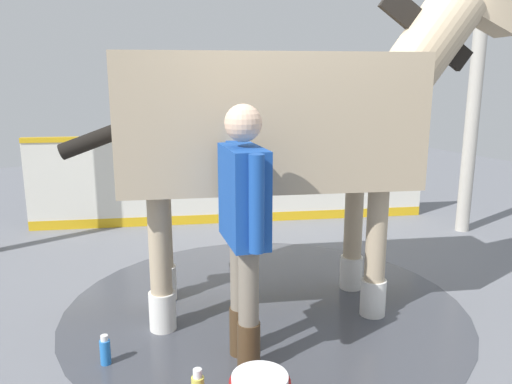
% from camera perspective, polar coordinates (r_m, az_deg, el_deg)
% --- Properties ---
extents(ground_plane, '(16.00, 16.00, 0.02)m').
position_cam_1_polar(ground_plane, '(4.57, 3.23, -11.31)').
color(ground_plane, slate).
extents(wet_patch, '(3.27, 3.27, 0.00)m').
position_cam_1_polar(wet_patch, '(4.30, 1.05, -12.72)').
color(wet_patch, '#42444C').
rests_on(wet_patch, ground).
extents(barrier_wall, '(1.66, 4.87, 1.15)m').
position_cam_1_polar(barrier_wall, '(6.51, -2.52, 1.12)').
color(barrier_wall, silver).
rests_on(barrier_wall, ground).
extents(roof_post_near, '(0.16, 0.16, 2.80)m').
position_cam_1_polar(roof_post_near, '(6.53, 23.19, 7.84)').
color(roof_post_near, '#B7B2A8').
rests_on(roof_post_near, ground).
extents(horse, '(1.59, 3.47, 2.72)m').
position_cam_1_polar(horse, '(3.92, 3.01, 8.00)').
color(horse, tan).
rests_on(horse, ground).
extents(handler, '(0.67, 0.31, 1.70)m').
position_cam_1_polar(handler, '(3.17, -1.39, -3.14)').
color(handler, '#47331E').
rests_on(handler, ground).
extents(bottle_spray, '(0.07, 0.07, 0.21)m').
position_cam_1_polar(bottle_spray, '(3.64, -16.61, -16.77)').
color(bottle_spray, blue).
rests_on(bottle_spray, ground).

